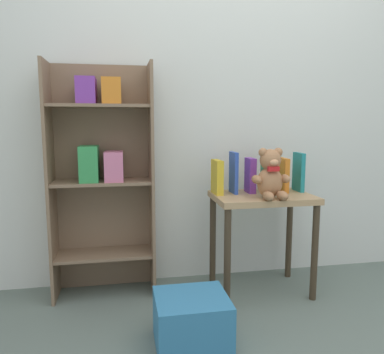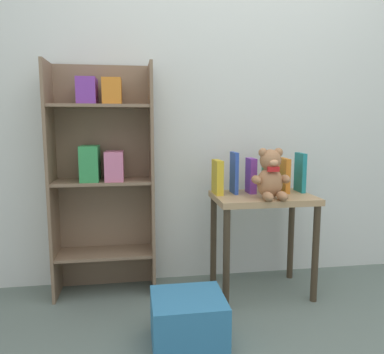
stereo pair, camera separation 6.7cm
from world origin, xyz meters
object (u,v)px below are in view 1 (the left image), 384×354
teddy_bear (271,175)px  storage_bin (192,321)px  display_table (262,212)px  book_standing_orange (283,175)px  bookshelf_side (102,168)px  book_standing_green (266,177)px  book_standing_blue (234,173)px  book_standing_purple (250,175)px  book_standing_yellow (217,177)px  book_standing_teal (299,172)px

teddy_bear → storage_bin: bearing=-143.8°
display_table → book_standing_orange: book_standing_orange is taller
bookshelf_side → teddy_bear: 1.01m
book_standing_orange → book_standing_green: bearing=174.5°
book_standing_blue → book_standing_purple: 0.11m
book_standing_purple → teddy_bear: bearing=-72.7°
book_standing_yellow → storage_bin: 0.87m
display_table → book_standing_yellow: size_ratio=2.96×
display_table → storage_bin: bearing=-136.8°
bookshelf_side → book_standing_blue: bearing=-7.0°
book_standing_blue → book_standing_teal: book_standing_blue is taller
book_standing_yellow → book_standing_teal: 0.54m
book_standing_orange → storage_bin: bearing=-138.2°
teddy_bear → display_table: bearing=91.8°
storage_bin → display_table: bearing=43.2°
book_standing_orange → book_standing_purple: bearing=-179.2°
teddy_bear → book_standing_yellow: size_ratio=1.40×
book_standing_yellow → book_standing_green: 0.32m
bookshelf_side → book_standing_green: bearing=-5.4°
display_table → book_standing_teal: (0.27, 0.07, 0.23)m
display_table → book_standing_green: (0.05, 0.09, 0.20)m
display_table → book_standing_yellow: book_standing_yellow is taller
book_standing_blue → book_standing_teal: bearing=-1.2°
book_standing_purple → book_standing_yellow: bearing=-178.5°
book_standing_blue → book_standing_yellow: bearing=-174.6°
book_standing_blue → book_standing_green: (0.21, 0.00, -0.04)m
teddy_bear → book_standing_yellow: 0.33m
display_table → book_standing_blue: (-0.16, 0.08, 0.24)m
book_standing_blue → teddy_bear: bearing=-49.4°
book_standing_green → book_standing_purple: bearing=-172.7°
display_table → book_standing_orange: bearing=24.2°
book_standing_blue → book_standing_orange: (0.32, -0.01, -0.02)m
bookshelf_side → display_table: 1.01m
display_table → book_standing_teal: size_ratio=2.52×
teddy_bear → storage_bin: teddy_bear is taller
teddy_bear → book_standing_green: 0.21m
book_standing_yellow → book_standing_teal: (0.54, -0.00, 0.02)m
book_standing_teal → storage_bin: size_ratio=0.72×
book_standing_purple → storage_bin: size_ratio=0.63×
bookshelf_side → display_table: bookshelf_side is taller
teddy_bear → storage_bin: size_ratio=0.85×
book_standing_blue → book_standing_green: bearing=1.1°
book_standing_yellow → teddy_bear: bearing=-35.1°
bookshelf_side → storage_bin: size_ratio=4.09×
display_table → book_standing_orange: size_ratio=2.89×
book_standing_purple → storage_bin: 0.97m
book_standing_blue → storage_bin: bearing=-122.5°
book_standing_orange → display_table: bearing=-153.6°
book_standing_orange → storage_bin: size_ratio=0.63×
display_table → bookshelf_side: bearing=169.3°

